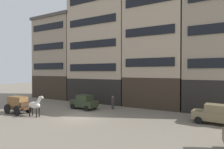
# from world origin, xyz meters

# --- Properties ---
(ground_plane) EXTENTS (120.00, 120.00, 0.00)m
(ground_plane) POSITION_xyz_m (0.00, 0.00, 0.00)
(ground_plane) COLOR slate
(building_far_left) EXTENTS (9.14, 6.42, 15.03)m
(building_far_left) POSITION_xyz_m (-13.18, 10.64, 7.55)
(building_far_left) COLOR #33281E
(building_far_left) RESTS_ON ground_plane
(building_center_left) EXTENTS (10.45, 6.42, 18.33)m
(building_center_left) POSITION_xyz_m (-3.73, 10.63, 9.21)
(building_center_left) COLOR black
(building_center_left) RESTS_ON ground_plane
(building_center_right) EXTENTS (8.18, 6.42, 16.54)m
(building_center_right) POSITION_xyz_m (5.23, 10.64, 8.32)
(building_center_right) COLOR #33281E
(building_center_right) RESTS_ON ground_plane
(building_far_right) EXTENTS (8.78, 6.42, 15.69)m
(building_far_right) POSITION_xyz_m (13.36, 10.64, 7.89)
(building_far_right) COLOR black
(building_far_right) RESTS_ON ground_plane
(cargo_wagon) EXTENTS (2.90, 1.51, 1.98)m
(cargo_wagon) POSITION_xyz_m (-7.29, -2.00, 1.15)
(cargo_wagon) COLOR #3D2819
(cargo_wagon) RESTS_ON ground_plane
(draft_horse) EXTENTS (2.34, 0.60, 2.30)m
(draft_horse) POSITION_xyz_m (-4.34, -2.00, 1.27)
(draft_horse) COLOR beige
(draft_horse) RESTS_ON ground_plane
(sedan_dark) EXTENTS (3.86, 2.20, 1.83)m
(sedan_dark) POSITION_xyz_m (-2.22, 3.81, 0.91)
(sedan_dark) COLOR #2D3823
(sedan_dark) RESTS_ON ground_plane
(sedan_light) EXTENTS (3.86, 2.20, 1.83)m
(sedan_light) POSITION_xyz_m (12.62, 4.20, 0.91)
(sedan_light) COLOR #7A6B4C
(sedan_light) RESTS_ON ground_plane
(pedestrian_officer) EXTENTS (0.41, 0.41, 1.79)m
(pedestrian_officer) POSITION_xyz_m (1.16, 5.49, 0.98)
(pedestrian_officer) COLOR #38332D
(pedestrian_officer) RESTS_ON ground_plane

